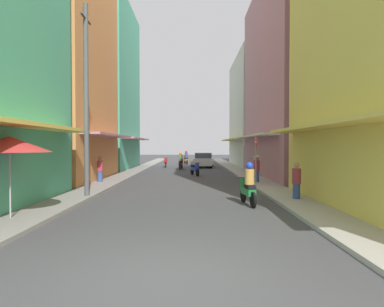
{
  "coord_description": "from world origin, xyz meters",
  "views": [
    {
      "loc": [
        0.45,
        -5.5,
        2.17
      ],
      "look_at": [
        0.34,
        18.24,
        1.61
      ],
      "focal_mm": 31.25,
      "sensor_mm": 36.0,
      "label": 1
    }
  ],
  "objects_px": {
    "motorbike_maroon": "(182,162)",
    "motorbike_blue": "(196,169)",
    "pedestrian_crossing": "(298,182)",
    "pedestrian_foreground": "(258,167)",
    "street_sign_no_entry": "(257,154)",
    "motorbike_silver": "(205,159)",
    "motorbike_green": "(250,186)",
    "vendor_umbrella": "(11,144)",
    "motorbike_red": "(167,162)",
    "utility_pole": "(88,100)",
    "pedestrian_far": "(102,170)",
    "parked_car": "(205,160)",
    "motorbike_orange": "(187,158)"
  },
  "relations": [
    {
      "from": "motorbike_maroon",
      "to": "motorbike_blue",
      "type": "relative_size",
      "value": 1.04
    },
    {
      "from": "pedestrian_crossing",
      "to": "pedestrian_foreground",
      "type": "bearing_deg",
      "value": 93.77
    },
    {
      "from": "pedestrian_crossing",
      "to": "street_sign_no_entry",
      "type": "relative_size",
      "value": 0.58
    },
    {
      "from": "motorbike_silver",
      "to": "motorbike_green",
      "type": "xyz_separation_m",
      "value": [
        0.71,
        -27.99,
        0.2
      ]
    },
    {
      "from": "motorbike_silver",
      "to": "vendor_umbrella",
      "type": "distance_m",
      "value": 31.4
    },
    {
      "from": "pedestrian_crossing",
      "to": "street_sign_no_entry",
      "type": "height_order",
      "value": "street_sign_no_entry"
    },
    {
      "from": "motorbike_maroon",
      "to": "pedestrian_crossing",
      "type": "relative_size",
      "value": 1.17
    },
    {
      "from": "motorbike_green",
      "to": "motorbike_red",
      "type": "xyz_separation_m",
      "value": [
        -4.68,
        21.29,
        -0.2
      ]
    },
    {
      "from": "motorbike_maroon",
      "to": "utility_pole",
      "type": "relative_size",
      "value": 0.23
    },
    {
      "from": "pedestrian_far",
      "to": "parked_car",
      "type": "bearing_deg",
      "value": 66.19
    },
    {
      "from": "motorbike_silver",
      "to": "utility_pole",
      "type": "relative_size",
      "value": 0.22
    },
    {
      "from": "motorbike_orange",
      "to": "utility_pole",
      "type": "height_order",
      "value": "utility_pole"
    },
    {
      "from": "motorbike_red",
      "to": "motorbike_maroon",
      "type": "xyz_separation_m",
      "value": [
        1.62,
        -3.11,
        0.2
      ]
    },
    {
      "from": "motorbike_red",
      "to": "street_sign_no_entry",
      "type": "xyz_separation_m",
      "value": [
        5.94,
        -16.15,
        1.21
      ]
    },
    {
      "from": "motorbike_green",
      "to": "utility_pole",
      "type": "bearing_deg",
      "value": 166.82
    },
    {
      "from": "pedestrian_foreground",
      "to": "motorbike_maroon",
      "type": "bearing_deg",
      "value": 111.97
    },
    {
      "from": "motorbike_blue",
      "to": "utility_pole",
      "type": "bearing_deg",
      "value": -113.54
    },
    {
      "from": "motorbike_red",
      "to": "pedestrian_foreground",
      "type": "height_order",
      "value": "pedestrian_foreground"
    },
    {
      "from": "utility_pole",
      "to": "pedestrian_foreground",
      "type": "bearing_deg",
      "value": 33.0
    },
    {
      "from": "motorbike_maroon",
      "to": "parked_car",
      "type": "distance_m",
      "value": 3.72
    },
    {
      "from": "pedestrian_far",
      "to": "street_sign_no_entry",
      "type": "xyz_separation_m",
      "value": [
        8.51,
        -1.56,
        0.93
      ]
    },
    {
      "from": "street_sign_no_entry",
      "to": "pedestrian_crossing",
      "type": "bearing_deg",
      "value": -80.63
    },
    {
      "from": "vendor_umbrella",
      "to": "pedestrian_foreground",
      "type": "bearing_deg",
      "value": 46.65
    },
    {
      "from": "parked_car",
      "to": "motorbike_orange",
      "type": "bearing_deg",
      "value": 109.06
    },
    {
      "from": "street_sign_no_entry",
      "to": "motorbike_orange",
      "type": "bearing_deg",
      "value": 100.54
    },
    {
      "from": "motorbike_green",
      "to": "motorbike_silver",
      "type": "bearing_deg",
      "value": 91.44
    },
    {
      "from": "vendor_umbrella",
      "to": "street_sign_no_entry",
      "type": "distance_m",
      "value": 11.53
    },
    {
      "from": "motorbike_silver",
      "to": "utility_pole",
      "type": "distance_m",
      "value": 27.33
    },
    {
      "from": "motorbike_maroon",
      "to": "vendor_umbrella",
      "type": "bearing_deg",
      "value": -101.24
    },
    {
      "from": "motorbike_green",
      "to": "street_sign_no_entry",
      "type": "relative_size",
      "value": 0.68
    },
    {
      "from": "motorbike_red",
      "to": "motorbike_orange",
      "type": "bearing_deg",
      "value": 70.16
    },
    {
      "from": "motorbike_silver",
      "to": "motorbike_green",
      "type": "bearing_deg",
      "value": -88.56
    },
    {
      "from": "parked_car",
      "to": "pedestrian_crossing",
      "type": "bearing_deg",
      "value": -82.1
    },
    {
      "from": "utility_pole",
      "to": "motorbike_green",
      "type": "bearing_deg",
      "value": -13.18
    },
    {
      "from": "pedestrian_far",
      "to": "street_sign_no_entry",
      "type": "bearing_deg",
      "value": -10.36
    },
    {
      "from": "motorbike_blue",
      "to": "pedestrian_crossing",
      "type": "height_order",
      "value": "pedestrian_crossing"
    },
    {
      "from": "motorbike_red",
      "to": "pedestrian_foreground",
      "type": "xyz_separation_m",
      "value": [
        6.28,
        -14.65,
        0.44
      ]
    },
    {
      "from": "utility_pole",
      "to": "street_sign_no_entry",
      "type": "distance_m",
      "value": 8.75
    },
    {
      "from": "pedestrian_foreground",
      "to": "pedestrian_crossing",
      "type": "relative_size",
      "value": 1.09
    },
    {
      "from": "motorbike_blue",
      "to": "pedestrian_far",
      "type": "distance_m",
      "value": 7.48
    },
    {
      "from": "motorbike_silver",
      "to": "parked_car",
      "type": "bearing_deg",
      "value": -91.24
    },
    {
      "from": "motorbike_maroon",
      "to": "pedestrian_crossing",
      "type": "height_order",
      "value": "motorbike_maroon"
    },
    {
      "from": "motorbike_green",
      "to": "motorbike_blue",
      "type": "xyz_separation_m",
      "value": [
        -1.83,
        11.85,
        -0.2
      ]
    },
    {
      "from": "motorbike_orange",
      "to": "parked_car",
      "type": "height_order",
      "value": "motorbike_orange"
    },
    {
      "from": "motorbike_orange",
      "to": "motorbike_blue",
      "type": "bearing_deg",
      "value": -86.47
    },
    {
      "from": "motorbike_green",
      "to": "vendor_umbrella",
      "type": "height_order",
      "value": "vendor_umbrella"
    },
    {
      "from": "motorbike_maroon",
      "to": "vendor_umbrella",
      "type": "xyz_separation_m",
      "value": [
        -4.15,
        -20.87,
        1.5
      ]
    },
    {
      "from": "pedestrian_foreground",
      "to": "pedestrian_crossing",
      "type": "distance_m",
      "value": 5.94
    },
    {
      "from": "motorbike_red",
      "to": "motorbike_maroon",
      "type": "height_order",
      "value": "motorbike_maroon"
    },
    {
      "from": "pedestrian_crossing",
      "to": "utility_pole",
      "type": "bearing_deg",
      "value": 174.76
    }
  ]
}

